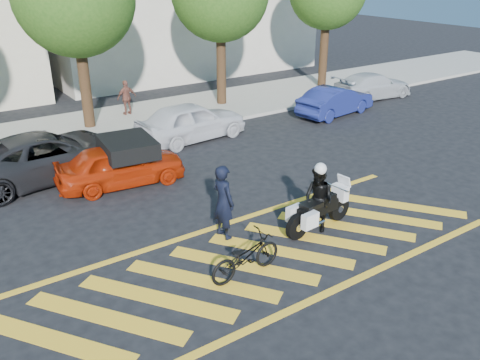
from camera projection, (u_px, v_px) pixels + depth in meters
ground at (264, 257)px, 12.08m from camera, size 90.00×90.00×0.00m
sidewalk at (90, 128)px, 21.11m from camera, size 60.00×5.00×0.15m
crosswalk at (262, 258)px, 12.06m from camera, size 12.33×4.00×0.01m
tree_center at (77, 0)px, 19.22m from camera, size 4.60×4.60×7.56m
officer_bike at (223, 202)px, 12.62m from camera, size 0.53×0.75×1.94m
bicycle at (246, 256)px, 11.22m from camera, size 1.88×0.75×0.97m
police_motorcycle at (318, 210)px, 13.12m from camera, size 2.30×0.77×1.01m
officer_moto at (318, 200)px, 12.99m from camera, size 0.73×0.90×1.73m
red_convertible at (121, 165)px, 15.71m from camera, size 4.09×2.01×1.34m
parked_mid_left at (47, 156)px, 16.20m from camera, size 5.68×3.16×1.50m
parked_mid_right at (191, 121)px, 19.62m from camera, size 4.57×2.14×1.51m
parked_right at (335, 101)px, 22.85m from camera, size 4.13×1.92×1.31m
parked_far_right at (373, 86)px, 25.65m from camera, size 4.51×2.01×1.29m
pedestrian_right at (127, 98)px, 22.39m from camera, size 0.91×0.41×1.52m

